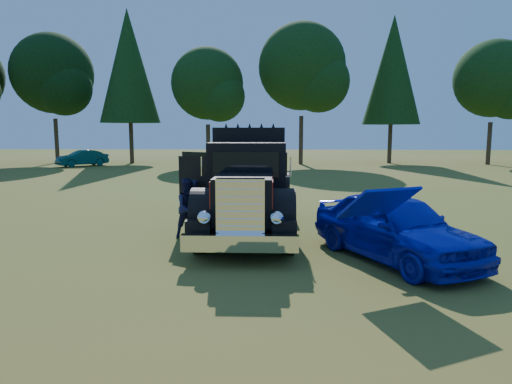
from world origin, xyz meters
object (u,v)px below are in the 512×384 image
object	(u,v)px
diamond_t_truck	(248,189)
spectator_far	(189,208)
distant_teal_car	(82,158)
spectator_near	(195,208)
hotrod_coupe	(395,226)

from	to	relation	value
diamond_t_truck	spectator_far	size ratio (longest dim) A/B	4.41
distant_teal_car	spectator_near	bearing A→B (deg)	-16.29
hotrod_coupe	distant_teal_car	world-z (taller)	hotrod_coupe
spectator_far	distant_teal_car	size ratio (longest dim) A/B	0.41
diamond_t_truck	hotrod_coupe	bearing A→B (deg)	-36.30
diamond_t_truck	hotrod_coupe	xyz separation A→B (m)	(3.46, -2.54, -0.51)
diamond_t_truck	distant_teal_car	size ratio (longest dim) A/B	1.80
diamond_t_truck	spectator_far	xyz separation A→B (m)	(-1.59, -0.49, -0.47)
hotrod_coupe	spectator_near	size ratio (longest dim) A/B	3.10
diamond_t_truck	spectator_far	bearing A→B (deg)	-162.89
distant_teal_car	diamond_t_truck	bearing A→B (deg)	-13.42
hotrod_coupe	spectator_near	world-z (taller)	hotrod_coupe
hotrod_coupe	spectator_far	size ratio (longest dim) A/B	2.98
diamond_t_truck	hotrod_coupe	distance (m)	4.32
distant_teal_car	spectator_far	bearing A→B (deg)	-16.74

